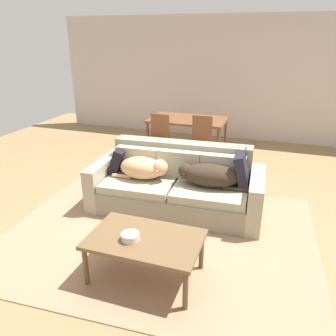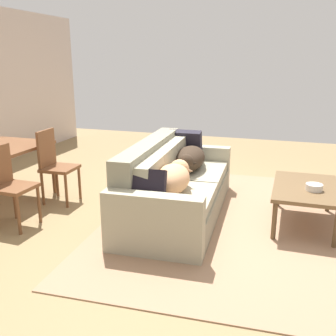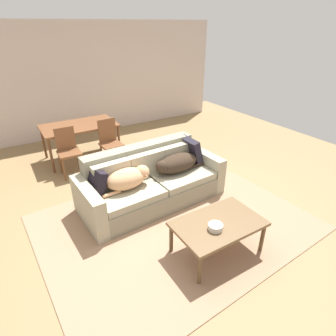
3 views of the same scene
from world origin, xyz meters
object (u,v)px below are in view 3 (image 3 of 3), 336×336
(couch, at_px, (150,182))
(dining_table, at_px, (79,128))
(bowl_on_coffee_table, at_px, (215,227))
(dining_chair_near_left, at_px, (68,149))
(dining_chair_near_right, at_px, (110,140))
(dog_on_left_cushion, at_px, (129,178))
(throw_pillow_by_right_arm, at_px, (191,151))
(dog_on_right_cushion, at_px, (176,163))
(throw_pillow_by_left_arm, at_px, (96,181))
(coffee_table, at_px, (218,226))

(couch, height_order, dining_table, couch)
(bowl_on_coffee_table, height_order, dining_chair_near_left, dining_chair_near_left)
(dining_table, height_order, dining_chair_near_right, dining_chair_near_right)
(dining_table, height_order, dining_chair_near_left, dining_chair_near_left)
(dog_on_left_cushion, relative_size, dining_chair_near_right, 0.82)
(throw_pillow_by_right_arm, bearing_deg, dog_on_right_cushion, -157.19)
(throw_pillow_by_left_arm, height_order, throw_pillow_by_right_arm, throw_pillow_by_right_arm)
(throw_pillow_by_right_arm, xyz_separation_m, dining_table, (-1.35, 2.11, 0.04))
(dining_chair_near_right, bearing_deg, dining_chair_near_left, 175.27)
(throw_pillow_by_left_arm, height_order, dining_chair_near_right, dining_chair_near_right)
(coffee_table, bearing_deg, dining_table, 99.57)
(throw_pillow_by_left_arm, bearing_deg, dining_chair_near_left, 90.28)
(dining_table, xyz_separation_m, dining_chair_near_right, (0.41, -0.63, -0.16))
(throw_pillow_by_left_arm, bearing_deg, dog_on_left_cushion, -16.40)
(bowl_on_coffee_table, distance_m, dining_chair_near_left, 3.32)
(throw_pillow_by_left_arm, bearing_deg, coffee_table, -55.59)
(couch, relative_size, bowl_on_coffee_table, 13.31)
(dog_on_right_cushion, relative_size, dining_table, 0.62)
(dog_on_right_cushion, bearing_deg, couch, 166.86)
(dog_on_right_cushion, bearing_deg, dining_chair_near_left, 124.78)
(dining_table, bearing_deg, dog_on_left_cushion, -88.66)
(throw_pillow_by_left_arm, xyz_separation_m, throw_pillow_by_right_arm, (1.74, 0.10, 0.04))
(coffee_table, relative_size, dining_chair_near_left, 1.20)
(couch, distance_m, dining_table, 2.29)
(throw_pillow_by_right_arm, bearing_deg, couch, -173.43)
(throw_pillow_by_left_arm, xyz_separation_m, dining_chair_near_right, (0.81, 1.58, -0.08))
(bowl_on_coffee_table, bearing_deg, couch, 91.14)
(throw_pillow_by_right_arm, relative_size, dining_table, 0.31)
(dining_table, bearing_deg, throw_pillow_by_left_arm, -100.16)
(dog_on_right_cushion, xyz_separation_m, throw_pillow_by_right_arm, (0.42, 0.18, 0.06))
(dining_table, distance_m, dining_chair_near_right, 0.77)
(coffee_table, distance_m, dining_table, 3.77)
(throw_pillow_by_left_arm, bearing_deg, throw_pillow_by_right_arm, 3.24)
(throw_pillow_by_right_arm, height_order, bowl_on_coffee_table, throw_pillow_by_right_arm)
(dining_table, bearing_deg, dog_on_right_cushion, -68.05)
(dog_on_left_cushion, distance_m, throw_pillow_by_left_arm, 0.47)
(throw_pillow_by_right_arm, xyz_separation_m, dining_chair_near_right, (-0.93, 1.49, -0.12))
(couch, bearing_deg, dog_on_left_cushion, -165.97)
(dining_chair_near_left, bearing_deg, dining_chair_near_right, -1.27)
(coffee_table, bearing_deg, dog_on_left_cushion, 112.76)
(throw_pillow_by_left_arm, xyz_separation_m, dining_table, (0.40, 2.21, 0.08))
(dog_on_left_cushion, distance_m, dog_on_right_cushion, 0.87)
(dining_chair_near_right, bearing_deg, throw_pillow_by_right_arm, -60.14)
(dog_on_right_cushion, distance_m, dining_chair_near_left, 2.16)
(coffee_table, bearing_deg, dining_chair_near_right, 93.91)
(throw_pillow_by_left_arm, bearing_deg, dining_chair_near_right, 62.89)
(throw_pillow_by_right_arm, height_order, dining_chair_near_left, dining_chair_near_left)
(throw_pillow_by_left_arm, height_order, coffee_table, throw_pillow_by_left_arm)
(couch, xyz_separation_m, dining_table, (-0.48, 2.21, 0.35))
(couch, distance_m, dog_on_right_cushion, 0.52)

